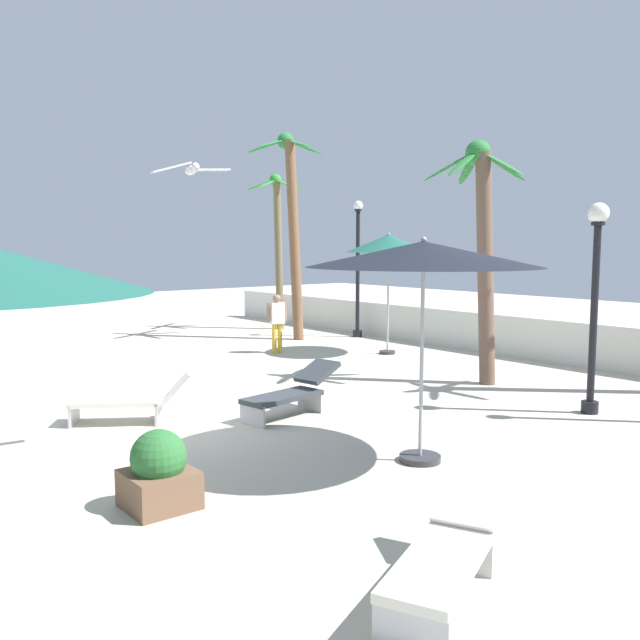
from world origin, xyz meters
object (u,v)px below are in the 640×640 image
at_px(palm_tree_0, 483,236).
at_px(lamp_post_0, 595,290).
at_px(palm_tree_2, 278,234).
at_px(lounge_chair_0, 292,391).
at_px(seagull_0, 191,169).
at_px(planter, 159,472).
at_px(lounge_chair_1, 448,546).
at_px(guest_0, 277,318).
at_px(patio_umbrella_0, 423,256).
at_px(patio_umbrella_3, 389,244).
at_px(palm_tree_3, 292,215).
at_px(lamp_post_1, 358,266).
at_px(lounge_chair_2, 133,399).

bearing_deg(palm_tree_0, lamp_post_0, -12.56).
distance_m(palm_tree_2, lounge_chair_0, 11.91).
bearing_deg(seagull_0, planter, -41.56).
distance_m(lounge_chair_1, guest_0, 12.32).
bearing_deg(patio_umbrella_0, guest_0, 156.50).
height_order(patio_umbrella_3, planter, patio_umbrella_3).
bearing_deg(palm_tree_3, palm_tree_0, -6.70).
bearing_deg(guest_0, planter, -42.16).
bearing_deg(lounge_chair_0, palm_tree_3, 143.47).
distance_m(palm_tree_2, planter, 15.69).
distance_m(patio_umbrella_0, palm_tree_3, 11.77).
bearing_deg(lamp_post_0, lounge_chair_0, -127.07).
distance_m(palm_tree_0, planter, 8.64).
bearing_deg(patio_umbrella_3, lamp_post_1, 151.63).
height_order(lounge_chair_0, seagull_0, seagull_0).
height_order(lounge_chair_2, guest_0, guest_0).
xyz_separation_m(lounge_chair_1, guest_0, (-10.78, 5.94, 0.52)).
bearing_deg(lounge_chair_1, palm_tree_3, 148.25).
relative_size(palm_tree_2, seagull_0, 4.95).
distance_m(palm_tree_0, palm_tree_3, 7.70).
bearing_deg(lounge_chair_2, palm_tree_3, 128.75).
xyz_separation_m(palm_tree_3, lamp_post_1, (0.97, 1.74, -1.49)).
relative_size(palm_tree_2, palm_tree_3, 0.84).
relative_size(patio_umbrella_0, guest_0, 1.96).
height_order(palm_tree_0, guest_0, palm_tree_0).
relative_size(patio_umbrella_3, lounge_chair_1, 1.60).
relative_size(lounge_chair_0, lounge_chair_1, 0.98).
bearing_deg(planter, lounge_chair_0, 123.24).
bearing_deg(lamp_post_0, patio_umbrella_3, 165.42).
distance_m(patio_umbrella_0, lounge_chair_2, 5.17).
bearing_deg(seagull_0, lounge_chair_2, 179.31).
distance_m(lamp_post_0, seagull_0, 6.76).
distance_m(palm_tree_2, guest_0, 5.58).
relative_size(patio_umbrella_0, lamp_post_0, 0.86).
relative_size(guest_0, seagull_0, 1.47).
distance_m(lamp_post_1, lounge_chair_1, 15.29).
relative_size(palm_tree_2, lounge_chair_2, 2.73).
xyz_separation_m(lamp_post_1, guest_0, (0.97, -3.68, -1.26)).
bearing_deg(planter, palm_tree_2, 139.98).
bearing_deg(guest_0, lounge_chair_0, -33.01).
height_order(palm_tree_2, lamp_post_0, palm_tree_2).
xyz_separation_m(lounge_chair_1, lounge_chair_2, (-6.55, 0.18, -0.01)).
height_order(lounge_chair_2, seagull_0, seagull_0).
bearing_deg(lounge_chair_0, patio_umbrella_0, -2.11).
bearing_deg(lounge_chair_0, lamp_post_1, 131.62).
bearing_deg(patio_umbrella_0, lounge_chair_0, 177.89).
relative_size(patio_umbrella_3, palm_tree_2, 0.61).
height_order(patio_umbrella_3, lamp_post_0, lamp_post_0).
height_order(lamp_post_1, seagull_0, lamp_post_1).
relative_size(palm_tree_3, lamp_post_0, 1.75).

